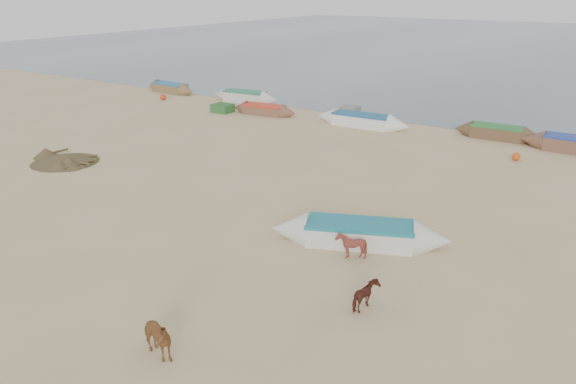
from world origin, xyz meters
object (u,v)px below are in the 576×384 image
at_px(calf_front, 351,245).
at_px(calf_right, 367,297).
at_px(near_canoe, 359,233).
at_px(cow_adult, 155,338).

relative_size(calf_front, calf_right, 1.11).
distance_m(calf_front, near_canoe, 1.21).
height_order(cow_adult, near_canoe, cow_adult).
bearing_deg(near_canoe, calf_right, -83.52).
height_order(calf_right, near_canoe, calf_right).
distance_m(cow_adult, calf_right, 6.04).
height_order(cow_adult, calf_right, cow_adult).
relative_size(cow_adult, calf_front, 1.39).
bearing_deg(cow_adult, calf_right, -24.27).
xyz_separation_m(calf_right, near_canoe, (-2.17, 3.86, -0.02)).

